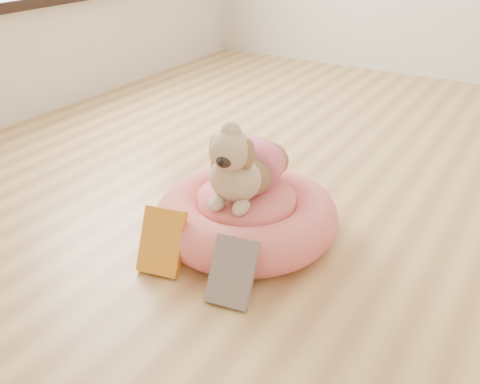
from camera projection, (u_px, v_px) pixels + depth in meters
The scene contains 5 objects.
floor at pixel (328, 195), 2.43m from camera, with size 4.50×4.50×0.00m, color #B27E4A.
pet_bed at pixel (247, 216), 2.09m from camera, with size 0.71×0.71×0.18m.
dog at pixel (244, 152), 1.98m from camera, with size 0.32×0.46×0.34m, color brown, non-canonical shape.
book_yellow at pixel (162, 241), 1.88m from camera, with size 0.15×0.03×0.24m, color yellow.
book_white at pixel (232, 272), 1.74m from camera, with size 0.15×0.02×0.23m, color silver.
Camera 1 is at (0.77, -2.05, 1.14)m, focal length 40.00 mm.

